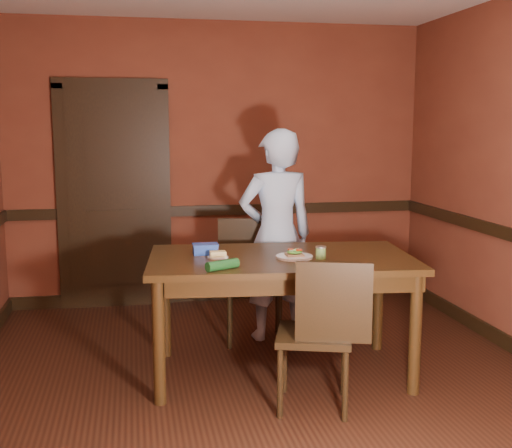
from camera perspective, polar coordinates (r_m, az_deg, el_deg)
name	(u,v)px	position (r m, az deg, el deg)	size (l,w,h in m)	color
floor	(266,389)	(4.37, 0.90, -14.45)	(4.00, 4.50, 0.01)	black
wall_back	(219,164)	(6.25, -3.33, 5.35)	(4.00, 0.02, 2.70)	brown
wall_front	(428,257)	(1.91, 15.02, -2.83)	(4.00, 0.02, 2.70)	brown
dado_back	(219,210)	(6.27, -3.27, 1.23)	(4.00, 0.03, 0.10)	black
baseboard_back	(220,294)	(6.44, -3.21, -6.20)	(4.00, 0.03, 0.12)	black
door	(114,193)	(6.18, -12.50, 2.71)	(1.05, 0.07, 2.20)	black
dining_table	(281,315)	(4.49, 2.20, -8.12)	(1.79, 1.01, 0.84)	black
chair_far	(254,282)	(5.14, -0.15, -5.15)	(0.45, 0.45, 0.97)	black
chair_near	(314,332)	(3.98, 5.16, -9.55)	(0.44, 0.44, 0.95)	black
person	(276,235)	(5.14, 1.82, -1.01)	(0.62, 0.41, 1.70)	#AECAEC
sandwich_plate	(294,255)	(4.32, 3.44, -2.81)	(0.25, 0.25, 0.06)	white
sauce_jar	(321,252)	(4.31, 5.78, -2.53)	(0.07, 0.07, 0.09)	#6F9647
cheese_saucer	(218,255)	(4.33, -3.41, -2.78)	(0.14, 0.14, 0.04)	white
food_tub	(205,249)	(4.45, -4.53, -2.22)	(0.18, 0.12, 0.07)	#2549B2
wrapped_veg	(222,265)	(3.97, -3.00, -3.65)	(0.06, 0.06, 0.22)	#16461A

